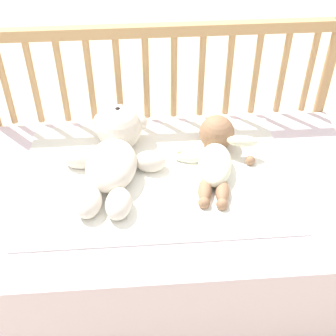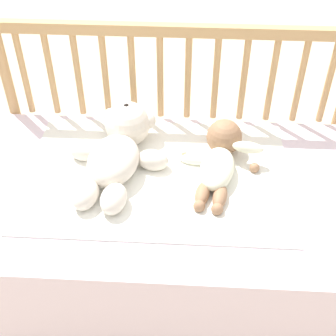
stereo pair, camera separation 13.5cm
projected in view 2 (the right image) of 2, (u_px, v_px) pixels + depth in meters
ground_plane at (168, 278)px, 1.69m from camera, size 12.00×12.00×0.00m
crib_mattress at (168, 237)px, 1.54m from camera, size 1.18×0.68×0.46m
crib_rail at (174, 89)px, 1.59m from camera, size 1.18×0.04×0.80m
blanket at (158, 175)px, 1.42m from camera, size 0.79×0.53×0.01m
teddy_bear at (118, 148)px, 1.43m from camera, size 0.32×0.43×0.15m
baby at (220, 157)px, 1.42m from camera, size 0.26×0.35×0.11m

